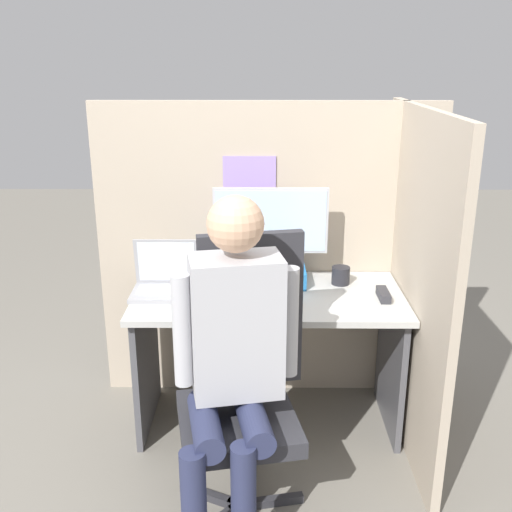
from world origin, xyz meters
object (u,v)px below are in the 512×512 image
(paper_box, at_px, (270,275))
(laptop, at_px, (165,283))
(monitor, at_px, (271,225))
(carrot_toy, at_px, (298,304))
(stapler, at_px, (383,295))
(person, at_px, (233,349))
(coffee_mug, at_px, (341,275))
(office_chair, at_px, (244,377))

(paper_box, distance_m, laptop, 0.53)
(monitor, xyz_separation_m, carrot_toy, (0.12, -0.32, -0.29))
(stapler, relative_size, carrot_toy, 1.00)
(monitor, relative_size, laptop, 1.79)
(person, height_order, coffee_mug, person)
(office_chair, bearing_deg, paper_box, 80.29)
(monitor, distance_m, laptop, 0.59)
(stapler, xyz_separation_m, carrot_toy, (-0.42, -0.11, 0.00))
(office_chair, relative_size, coffee_mug, 12.46)
(paper_box, height_order, carrot_toy, paper_box)
(carrot_toy, bearing_deg, stapler, 15.42)
(laptop, height_order, coffee_mug, laptop)
(stapler, distance_m, person, 0.95)
(carrot_toy, bearing_deg, person, -116.84)
(laptop, xyz_separation_m, stapler, (1.05, -0.07, -0.03))
(carrot_toy, xyz_separation_m, office_chair, (-0.24, -0.37, -0.17))
(monitor, height_order, office_chair, monitor)
(laptop, xyz_separation_m, coffee_mug, (0.87, 0.12, -0.01))
(laptop, relative_size, stapler, 2.16)
(paper_box, height_order, office_chair, office_chair)
(laptop, distance_m, office_chair, 0.71)
(carrot_toy, relative_size, person, 0.11)
(monitor, height_order, coffee_mug, monitor)
(laptop, height_order, office_chair, office_chair)
(monitor, bearing_deg, carrot_toy, -69.18)
(stapler, xyz_separation_m, office_chair, (-0.66, -0.48, -0.17))
(monitor, relative_size, office_chair, 0.50)
(monitor, height_order, person, person)
(paper_box, xyz_separation_m, office_chair, (-0.12, -0.69, -0.19))
(carrot_toy, bearing_deg, paper_box, 110.99)
(laptop, xyz_separation_m, person, (0.36, -0.72, 0.02))
(paper_box, relative_size, monitor, 0.62)
(office_chair, bearing_deg, laptop, 125.66)
(laptop, relative_size, coffee_mug, 3.46)
(stapler, bearing_deg, coffee_mug, 133.02)
(monitor, distance_m, carrot_toy, 0.45)
(monitor, relative_size, carrot_toy, 3.86)
(carrot_toy, xyz_separation_m, coffee_mug, (0.24, 0.31, 0.02))
(person, bearing_deg, carrot_toy, 63.16)
(laptop, height_order, carrot_toy, laptop)
(stapler, height_order, person, person)
(paper_box, xyz_separation_m, laptop, (-0.51, -0.13, 0.01))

